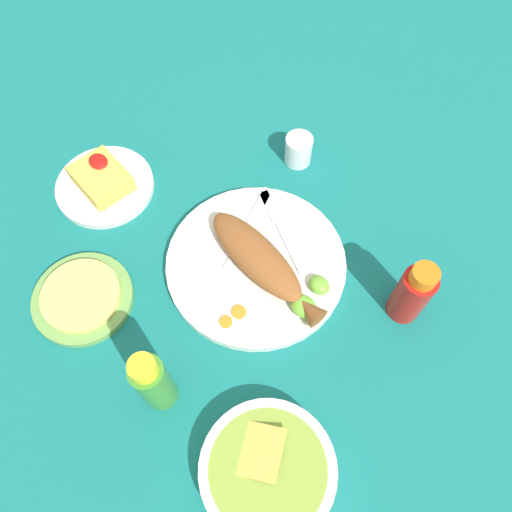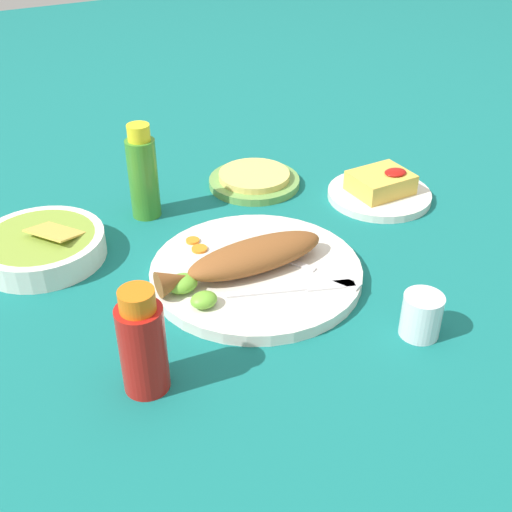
% 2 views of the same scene
% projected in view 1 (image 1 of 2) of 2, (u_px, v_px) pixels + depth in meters
% --- Properties ---
extents(ground_plane, '(4.00, 4.00, 0.00)m').
position_uv_depth(ground_plane, '(256.00, 266.00, 0.89)').
color(ground_plane, '#146B66').
extents(main_plate, '(0.32, 0.32, 0.02)m').
position_uv_depth(main_plate, '(256.00, 264.00, 0.88)').
color(main_plate, silver).
rests_on(main_plate, ground_plane).
extents(fried_fish, '(0.26, 0.07, 0.04)m').
position_uv_depth(fried_fish, '(261.00, 261.00, 0.85)').
color(fried_fish, brown).
rests_on(fried_fish, main_plate).
extents(fork_near, '(0.09, 0.17, 0.00)m').
position_uv_depth(fork_near, '(252.00, 221.00, 0.91)').
color(fork_near, silver).
rests_on(fork_near, main_plate).
extents(fork_far, '(0.18, 0.08, 0.00)m').
position_uv_depth(fork_far, '(279.00, 225.00, 0.91)').
color(fork_far, silver).
rests_on(fork_far, main_plate).
extents(carrot_slice_near, '(0.02, 0.02, 0.00)m').
position_uv_depth(carrot_slice_near, '(226.00, 322.00, 0.82)').
color(carrot_slice_near, orange).
rests_on(carrot_slice_near, main_plate).
extents(carrot_slice_mid, '(0.02, 0.02, 0.00)m').
position_uv_depth(carrot_slice_mid, '(239.00, 312.00, 0.83)').
color(carrot_slice_mid, orange).
rests_on(carrot_slice_mid, main_plate).
extents(lime_wedge_main, '(0.04, 0.04, 0.02)m').
position_uv_depth(lime_wedge_main, '(302.00, 308.00, 0.82)').
color(lime_wedge_main, '#6BB233').
rests_on(lime_wedge_main, main_plate).
extents(lime_wedge_side, '(0.04, 0.03, 0.02)m').
position_uv_depth(lime_wedge_side, '(319.00, 285.00, 0.84)').
color(lime_wedge_side, '#6BB233').
rests_on(lime_wedge_side, main_plate).
extents(hot_sauce_bottle_red, '(0.06, 0.06, 0.14)m').
position_uv_depth(hot_sauce_bottle_red, '(412.00, 293.00, 0.79)').
color(hot_sauce_bottle_red, '#B21914').
rests_on(hot_sauce_bottle_red, ground_plane).
extents(hot_sauce_bottle_green, '(0.05, 0.05, 0.17)m').
position_uv_depth(hot_sauce_bottle_green, '(153.00, 382.00, 0.72)').
color(hot_sauce_bottle_green, '#3D8428').
rests_on(hot_sauce_bottle_green, ground_plane).
extents(salt_cup, '(0.05, 0.05, 0.06)m').
position_uv_depth(salt_cup, '(298.00, 151.00, 0.98)').
color(salt_cup, silver).
rests_on(salt_cup, ground_plane).
extents(side_plate_fries, '(0.19, 0.19, 0.01)m').
position_uv_depth(side_plate_fries, '(105.00, 186.00, 0.96)').
color(side_plate_fries, silver).
rests_on(side_plate_fries, ground_plane).
extents(fries_pile, '(0.10, 0.08, 0.04)m').
position_uv_depth(fries_pile, '(101.00, 178.00, 0.94)').
color(fries_pile, gold).
rests_on(fries_pile, side_plate_fries).
extents(guacamole_bowl, '(0.20, 0.20, 0.05)m').
position_uv_depth(guacamole_bowl, '(267.00, 470.00, 0.71)').
color(guacamole_bowl, white).
rests_on(guacamole_bowl, ground_plane).
extents(tortilla_plate, '(0.17, 0.17, 0.01)m').
position_uv_depth(tortilla_plate, '(83.00, 298.00, 0.85)').
color(tortilla_plate, '#6B9E4C').
rests_on(tortilla_plate, ground_plane).
extents(tortilla_stack, '(0.13, 0.13, 0.01)m').
position_uv_depth(tortilla_stack, '(81.00, 295.00, 0.84)').
color(tortilla_stack, '#E0C666').
rests_on(tortilla_stack, tortilla_plate).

